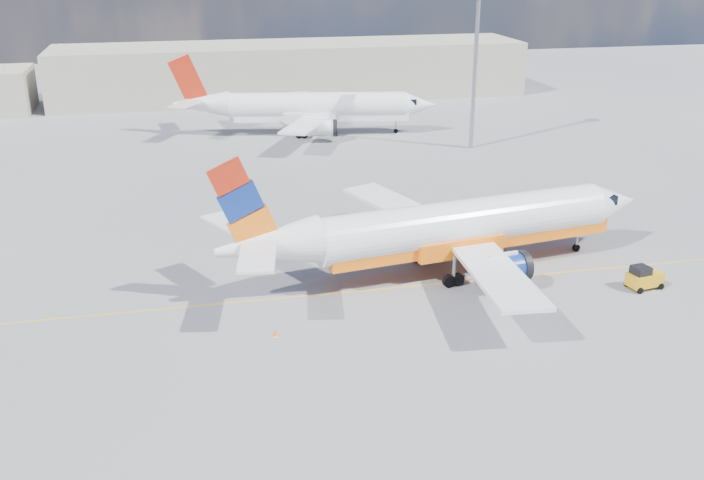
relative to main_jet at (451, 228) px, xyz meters
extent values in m
plane|color=slate|center=(-6.13, -4.91, -3.35)|extent=(240.00, 240.00, 0.00)
cube|color=yellow|center=(-6.13, -1.91, -3.35)|extent=(70.00, 0.15, 0.01)
cube|color=#A8A090|center=(-1.13, 70.09, 0.65)|extent=(70.00, 14.00, 8.00)
cylinder|color=white|center=(1.03, 0.16, 0.23)|extent=(22.12, 6.78, 3.38)
cone|color=white|center=(13.79, 2.20, 0.23)|extent=(4.46, 3.96, 3.38)
cone|color=white|center=(-13.20, -2.11, 0.57)|extent=(7.38, 4.27, 3.21)
cube|color=black|center=(12.41, 1.98, 0.77)|extent=(2.03, 2.52, 0.70)
cube|color=orange|center=(1.52, 0.24, -0.92)|extent=(22.03, 6.19, 1.19)
cube|color=white|center=(-1.54, 6.80, -0.67)|extent=(7.60, 12.22, 0.80)
cube|color=white|center=(0.66, -6.94, -0.67)|extent=(4.19, 12.16, 0.80)
cylinder|color=navy|center=(0.82, 4.66, -1.61)|extent=(3.83, 2.43, 1.89)
cylinder|color=navy|center=(2.23, -4.17, -1.61)|extent=(3.83, 2.43, 1.89)
cylinder|color=black|center=(2.39, 4.91, -1.61)|extent=(0.82, 2.14, 2.09)
cylinder|color=black|center=(3.80, -3.92, -1.61)|extent=(0.82, 2.14, 2.09)
cube|color=orange|center=(-14.67, -2.34, 3.60)|extent=(4.65, 1.03, 6.20)
cube|color=white|center=(-15.17, 0.80, 1.22)|extent=(4.21, 5.42, 0.18)
cube|color=white|center=(-14.17, -5.48, 1.22)|extent=(2.93, 5.25, 0.18)
cylinder|color=#97979E|center=(10.84, 1.73, -2.11)|extent=(0.20, 0.20, 2.09)
cylinder|color=black|center=(10.84, 1.73, -3.07)|extent=(0.59, 0.32, 0.56)
cylinder|color=black|center=(-1.31, 2.21, -2.91)|extent=(0.94, 0.51, 0.89)
cylinder|color=black|center=(-0.56, -2.50, -2.91)|extent=(0.94, 0.51, 0.89)
cylinder|color=white|center=(-1.64, 44.78, 0.13)|extent=(21.54, 6.89, 3.29)
cone|color=white|center=(10.75, 42.63, 0.13)|extent=(4.38, 3.90, 3.29)
cone|color=white|center=(-15.47, 47.19, 0.47)|extent=(7.21, 4.24, 3.13)
cube|color=black|center=(9.42, 42.86, 0.66)|extent=(2.00, 2.47, 0.68)
cube|color=white|center=(-1.17, 44.70, -0.98)|extent=(21.44, 6.32, 1.16)
cube|color=white|center=(-1.91, 51.71, -0.74)|extent=(3.93, 11.81, 0.78)
cube|color=white|center=(-4.23, 38.36, -0.74)|extent=(7.53, 11.87, 0.78)
cylinder|color=white|center=(-0.42, 48.99, -1.66)|extent=(3.75, 2.41, 1.84)
cylinder|color=white|center=(-1.91, 40.41, -1.66)|extent=(3.75, 2.41, 1.84)
cylinder|color=black|center=(1.10, 48.73, -1.66)|extent=(0.82, 2.09, 2.03)
cylinder|color=black|center=(-0.39, 40.15, -1.66)|extent=(0.82, 2.09, 2.03)
cube|color=#B5220D|center=(-16.90, 47.44, 3.42)|extent=(4.53, 1.06, 6.04)
cube|color=white|center=(-16.37, 50.49, 1.10)|extent=(2.79, 5.09, 0.17)
cube|color=white|center=(-17.43, 44.39, 1.10)|extent=(4.14, 5.27, 0.17)
cylinder|color=#97979E|center=(7.89, 43.13, -2.14)|extent=(0.20, 0.20, 2.03)
cylinder|color=black|center=(7.89, 43.13, -3.08)|extent=(0.57, 0.32, 0.54)
cylinder|color=black|center=(-3.15, 47.40, -2.92)|extent=(0.92, 0.51, 0.87)
cylinder|color=black|center=(-3.95, 42.83, -2.92)|extent=(0.92, 0.51, 0.87)
cylinder|color=black|center=(11.10, -5.13, -3.13)|extent=(0.48, 0.26, 0.45)
cylinder|color=black|center=(11.33, -6.38, -3.13)|extent=(0.48, 0.26, 0.45)
cylinder|color=black|center=(12.89, -4.80, -3.13)|extent=(0.48, 0.26, 0.45)
cylinder|color=black|center=(13.12, -6.05, -3.13)|extent=(0.48, 0.26, 0.45)
cube|color=gold|center=(12.11, -5.59, -2.67)|extent=(2.55, 1.67, 0.91)
cube|color=black|center=(11.66, -5.67, -1.95)|extent=(1.27, 1.27, 0.54)
cube|color=white|center=(-13.45, -7.19, -3.34)|extent=(0.34, 0.34, 0.03)
cone|color=#FF660A|center=(-13.45, -7.19, -3.10)|extent=(0.29, 0.29, 0.44)
cylinder|color=#97979E|center=(14.36, 34.08, 7.27)|extent=(0.47, 0.47, 21.25)
camera|label=1|loc=(-17.95, -49.18, 18.85)|focal=40.00mm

